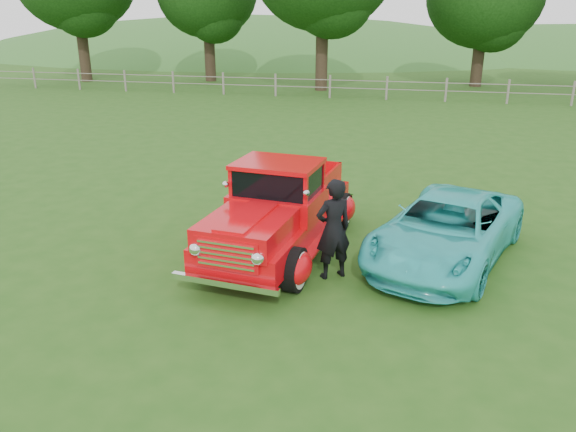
# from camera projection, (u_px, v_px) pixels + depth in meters

# --- Properties ---
(ground) EXTENTS (140.00, 140.00, 0.00)m
(ground) POSITION_uv_depth(u_px,v_px,m) (298.00, 289.00, 9.36)
(ground) COLOR #245015
(ground) RESTS_ON ground
(distant_hills) EXTENTS (116.00, 60.00, 18.00)m
(distant_hills) POSITION_uv_depth(u_px,v_px,m) (370.00, 92.00, 66.19)
(distant_hills) COLOR #2E6525
(distant_hills) RESTS_ON ground
(fence_line) EXTENTS (48.00, 0.12, 1.20)m
(fence_line) POSITION_uv_depth(u_px,v_px,m) (387.00, 88.00, 29.28)
(fence_line) COLOR gray
(fence_line) RESTS_ON ground
(red_pickup) EXTENTS (2.64, 5.15, 1.78)m
(red_pickup) POSITION_uv_depth(u_px,v_px,m) (279.00, 211.00, 10.65)
(red_pickup) COLOR black
(red_pickup) RESTS_ON ground
(teal_sedan) EXTENTS (3.33, 4.79, 1.22)m
(teal_sedan) POSITION_uv_depth(u_px,v_px,m) (447.00, 229.00, 10.28)
(teal_sedan) COLOR #31C4C1
(teal_sedan) RESTS_ON ground
(man) EXTENTS (0.77, 0.72, 1.77)m
(man) POSITION_uv_depth(u_px,v_px,m) (333.00, 229.00, 9.51)
(man) COLOR black
(man) RESTS_ON ground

